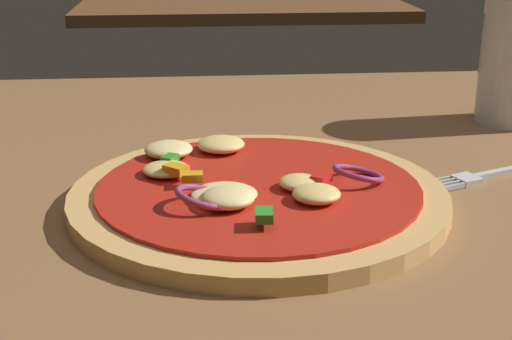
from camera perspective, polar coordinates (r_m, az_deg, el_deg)
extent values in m
cube|color=brown|center=(0.54, 2.44, -4.31)|extent=(1.14, 0.91, 0.03)
cylinder|color=tan|center=(0.53, 0.19, -2.11)|extent=(0.27, 0.27, 0.01)
cylinder|color=red|center=(0.53, 0.19, -1.33)|extent=(0.23, 0.23, 0.00)
ellipsoid|color=#F4DB8E|center=(0.51, -2.48, -1.87)|extent=(0.05, 0.05, 0.01)
ellipsoid|color=#F4DB8E|center=(0.49, -2.19, -2.14)|extent=(0.04, 0.04, 0.01)
ellipsoid|color=#EFCC72|center=(0.50, 4.72, -1.85)|extent=(0.03, 0.03, 0.01)
ellipsoid|color=#F4DB8E|center=(0.60, -6.81, 1.60)|extent=(0.04, 0.04, 0.01)
ellipsoid|color=#EFCC72|center=(0.61, -2.74, 2.02)|extent=(0.04, 0.04, 0.01)
ellipsoid|color=#EFCC72|center=(0.56, -7.00, 0.07)|extent=(0.04, 0.04, 0.01)
ellipsoid|color=#EFCC72|center=(0.53, 3.32, -0.79)|extent=(0.03, 0.03, 0.01)
torus|color=#93386B|center=(0.49, -4.05, -2.11)|extent=(0.05, 0.05, 0.02)
torus|color=#93386B|center=(0.54, 7.95, -0.26)|extent=(0.05, 0.05, 0.01)
cube|color=orange|center=(0.54, -6.23, 0.04)|extent=(0.02, 0.02, 0.01)
cube|color=#2D8C28|center=(0.46, 0.64, -3.52)|extent=(0.01, 0.02, 0.01)
cube|color=#2D8C28|center=(0.57, -6.70, 0.87)|extent=(0.01, 0.02, 0.01)
cube|color=orange|center=(0.53, -4.97, -0.54)|extent=(0.02, 0.01, 0.01)
cube|color=red|center=(0.52, 5.14, -0.71)|extent=(0.02, 0.02, 0.01)
cube|color=silver|center=(0.60, 16.02, -0.72)|extent=(0.02, 0.02, 0.00)
cube|color=silver|center=(0.59, 13.76, -0.85)|extent=(0.03, 0.01, 0.00)
cube|color=silver|center=(0.59, 14.12, -1.02)|extent=(0.03, 0.01, 0.00)
cube|color=silver|center=(0.59, 14.47, -1.19)|extent=(0.03, 0.01, 0.00)
cube|color=silver|center=(0.58, 14.83, -1.36)|extent=(0.03, 0.01, 0.00)
cube|color=brown|center=(1.80, -1.16, 12.66)|extent=(0.76, 0.49, 0.03)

